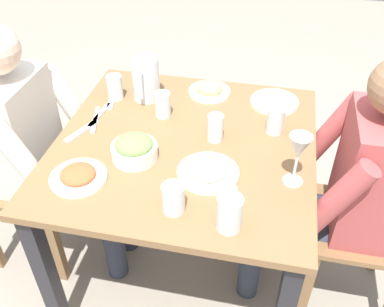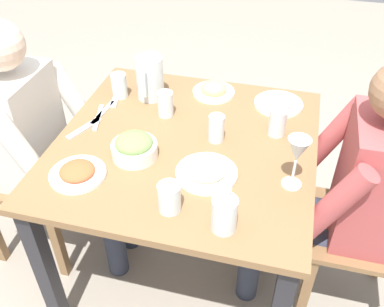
% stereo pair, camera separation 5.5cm
% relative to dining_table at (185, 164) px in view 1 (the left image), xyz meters
% --- Properties ---
extents(ground_plane, '(8.00, 8.00, 0.00)m').
position_rel_dining_table_xyz_m(ground_plane, '(0.00, 0.00, -0.64)').
color(ground_plane, gray).
extents(dining_table, '(1.00, 1.00, 0.75)m').
position_rel_dining_table_xyz_m(dining_table, '(0.00, 0.00, 0.00)').
color(dining_table, olive).
rests_on(dining_table, ground_plane).
extents(chair_near, '(0.40, 0.40, 0.89)m').
position_rel_dining_table_xyz_m(chair_near, '(0.04, -0.80, -0.13)').
color(chair_near, olive).
rests_on(chair_near, ground_plane).
extents(diner_near, '(0.48, 0.53, 1.18)m').
position_rel_dining_table_xyz_m(diner_near, '(0.04, -0.60, 0.01)').
color(diner_near, silver).
rests_on(diner_near, ground_plane).
extents(diner_far, '(0.48, 0.53, 1.18)m').
position_rel_dining_table_xyz_m(diner_far, '(0.01, 0.60, 0.01)').
color(diner_far, '#B24C4C').
rests_on(diner_far, ground_plane).
extents(water_pitcher, '(0.16, 0.12, 0.19)m').
position_rel_dining_table_xyz_m(water_pitcher, '(-0.28, -0.24, 0.21)').
color(water_pitcher, silver).
rests_on(water_pitcher, dining_table).
extents(salad_bowl, '(0.17, 0.17, 0.09)m').
position_rel_dining_table_xyz_m(salad_bowl, '(0.13, -0.16, 0.15)').
color(salad_bowl, white).
rests_on(salad_bowl, dining_table).
extents(plate_rice_curry, '(0.20, 0.20, 0.04)m').
position_rel_dining_table_xyz_m(plate_rice_curry, '(0.28, -0.32, 0.13)').
color(plate_rice_curry, white).
rests_on(plate_rice_curry, dining_table).
extents(plate_beans, '(0.22, 0.22, 0.04)m').
position_rel_dining_table_xyz_m(plate_beans, '(0.16, 0.12, 0.13)').
color(plate_beans, white).
rests_on(plate_beans, dining_table).
extents(plate_yoghurt, '(0.21, 0.21, 0.05)m').
position_rel_dining_table_xyz_m(plate_yoghurt, '(-0.35, 0.32, 0.13)').
color(plate_yoghurt, white).
rests_on(plate_yoghurt, dining_table).
extents(plate_fries, '(0.19, 0.19, 0.06)m').
position_rel_dining_table_xyz_m(plate_fries, '(-0.38, 0.03, 0.13)').
color(plate_fries, white).
rests_on(plate_fries, dining_table).
extents(water_glass_far_right, '(0.06, 0.06, 0.11)m').
position_rel_dining_table_xyz_m(water_glass_far_right, '(-0.04, 0.11, 0.17)').
color(water_glass_far_right, silver).
rests_on(water_glass_far_right, dining_table).
extents(water_glass_far_left, '(0.07, 0.07, 0.11)m').
position_rel_dining_table_xyz_m(water_glass_far_left, '(-0.16, -0.13, 0.17)').
color(water_glass_far_left, silver).
rests_on(water_glass_far_left, dining_table).
extents(water_glass_by_pitcher, '(0.07, 0.07, 0.10)m').
position_rel_dining_table_xyz_m(water_glass_by_pitcher, '(0.36, 0.04, 0.16)').
color(water_glass_by_pitcher, silver).
rests_on(water_glass_by_pitcher, dining_table).
extents(water_glass_center, '(0.07, 0.07, 0.11)m').
position_rel_dining_table_xyz_m(water_glass_center, '(-0.25, -0.37, 0.17)').
color(water_glass_center, silver).
rests_on(water_glass_center, dining_table).
extents(water_glass_near_right, '(0.07, 0.07, 0.11)m').
position_rel_dining_table_xyz_m(water_glass_near_right, '(-0.14, 0.33, 0.17)').
color(water_glass_near_right, silver).
rests_on(water_glass_near_right, dining_table).
extents(wine_glass, '(0.08, 0.08, 0.20)m').
position_rel_dining_table_xyz_m(wine_glass, '(0.14, 0.42, 0.25)').
color(wine_glass, silver).
rests_on(wine_glass, dining_table).
extents(oil_carafe, '(0.08, 0.08, 0.16)m').
position_rel_dining_table_xyz_m(oil_carafe, '(0.39, 0.23, 0.17)').
color(oil_carafe, silver).
rests_on(oil_carafe, dining_table).
extents(fork_near, '(0.17, 0.09, 0.01)m').
position_rel_dining_table_xyz_m(fork_near, '(0.02, -0.42, 0.12)').
color(fork_near, silver).
rests_on(fork_near, dining_table).
extents(knife_near, '(0.18, 0.06, 0.01)m').
position_rel_dining_table_xyz_m(knife_near, '(-0.07, -0.39, 0.12)').
color(knife_near, silver).
rests_on(knife_near, dining_table).
extents(fork_far, '(0.17, 0.06, 0.01)m').
position_rel_dining_table_xyz_m(fork_far, '(-0.24, -0.38, 0.12)').
color(fork_far, silver).
rests_on(fork_far, dining_table).
extents(knife_far, '(0.19, 0.03, 0.01)m').
position_rel_dining_table_xyz_m(knife_far, '(-0.10, -0.39, 0.12)').
color(knife_far, silver).
rests_on(knife_far, dining_table).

